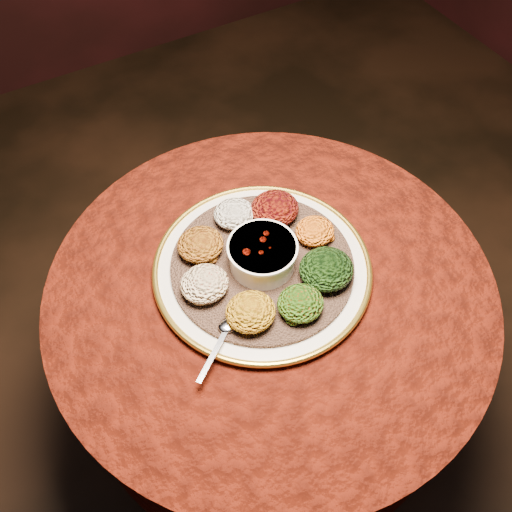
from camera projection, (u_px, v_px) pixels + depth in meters
table at (269, 326)px, 1.35m from camera, size 0.96×0.96×0.73m
platter at (262, 268)px, 1.22m from camera, size 0.53×0.53×0.02m
injera at (262, 265)px, 1.21m from camera, size 0.49×0.49×0.01m
stew_bowl at (262, 254)px, 1.18m from camera, size 0.15×0.15×0.06m
spoon at (227, 329)px, 1.11m from camera, size 0.13×0.10×0.01m
portion_ayib at (234, 214)px, 1.26m from camera, size 0.09×0.09×0.04m
portion_kitfo at (275, 208)px, 1.26m from camera, size 0.11×0.10×0.05m
portion_tikil at (315, 231)px, 1.23m from camera, size 0.09×0.08×0.04m
portion_gomen at (326, 269)px, 1.16m from camera, size 0.11×0.11×0.05m
portion_mixveg at (300, 303)px, 1.12m from camera, size 0.09×0.09×0.05m
portion_kik at (251, 312)px, 1.11m from camera, size 0.10×0.10×0.05m
portion_timatim at (205, 284)px, 1.15m from camera, size 0.10×0.09×0.05m
portion_shiro at (201, 244)px, 1.21m from camera, size 0.10×0.10×0.05m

